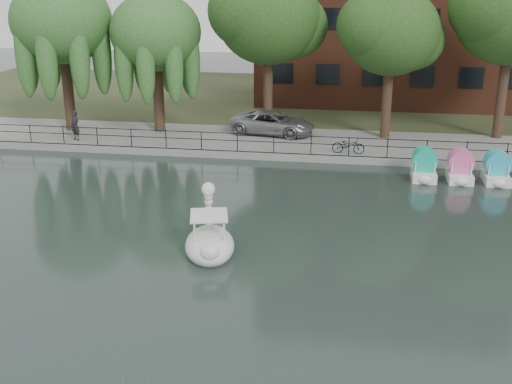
% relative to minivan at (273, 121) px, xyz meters
% --- Properties ---
extents(ground_plane, '(120.00, 120.00, 0.00)m').
position_rel_minivan_xyz_m(ground_plane, '(0.59, -17.22, -1.19)').
color(ground_plane, '#34413E').
extents(promenade, '(40.00, 6.00, 0.40)m').
position_rel_minivan_xyz_m(promenade, '(0.59, -1.22, -0.99)').
color(promenade, gray).
rests_on(promenade, ground_plane).
extents(kerb, '(40.00, 0.25, 0.40)m').
position_rel_minivan_xyz_m(kerb, '(0.59, -4.17, -0.99)').
color(kerb, gray).
rests_on(kerb, ground_plane).
extents(land_strip, '(60.00, 22.00, 0.36)m').
position_rel_minivan_xyz_m(land_strip, '(0.59, 12.78, -1.01)').
color(land_strip, '#47512D').
rests_on(land_strip, ground_plane).
extents(railing, '(32.00, 0.05, 1.00)m').
position_rel_minivan_xyz_m(railing, '(0.59, -3.97, -0.04)').
color(railing, black).
rests_on(railing, promenade).
extents(willow_left, '(5.88, 5.88, 9.01)m').
position_rel_minivan_xyz_m(willow_left, '(-12.41, -0.72, 5.68)').
color(willow_left, '#473323').
rests_on(willow_left, promenade).
extents(willow_mid, '(5.32, 5.32, 8.15)m').
position_rel_minivan_xyz_m(willow_mid, '(-6.91, -0.22, 5.06)').
color(willow_mid, '#473323').
rests_on(willow_mid, promenade).
extents(broadleaf_center, '(6.00, 6.00, 9.25)m').
position_rel_minivan_xyz_m(broadleaf_center, '(-0.41, 0.78, 5.87)').
color(broadleaf_center, '#473323').
rests_on(broadleaf_center, promenade).
extents(broadleaf_right, '(5.40, 5.40, 8.32)m').
position_rel_minivan_xyz_m(broadleaf_right, '(6.59, 0.28, 5.20)').
color(broadleaf_right, '#473323').
rests_on(broadleaf_right, promenade).
extents(broadleaf_far, '(6.30, 6.30, 9.71)m').
position_rel_minivan_xyz_m(broadleaf_far, '(13.09, 1.28, 6.21)').
color(broadleaf_far, '#473323').
rests_on(broadleaf_far, promenade).
extents(minivan, '(3.58, 6.05, 1.58)m').
position_rel_minivan_xyz_m(minivan, '(0.00, 0.00, 0.00)').
color(minivan, gray).
rests_on(minivan, promenade).
extents(bicycle, '(0.69, 1.75, 1.00)m').
position_rel_minivan_xyz_m(bicycle, '(4.56, -3.65, -0.29)').
color(bicycle, gray).
rests_on(bicycle, promenade).
extents(pedestrian, '(0.86, 0.76, 1.98)m').
position_rel_minivan_xyz_m(pedestrian, '(-11.01, -3.20, 0.20)').
color(pedestrian, black).
rests_on(pedestrian, promenade).
extents(swan_boat, '(2.38, 3.15, 2.39)m').
position_rel_minivan_xyz_m(swan_boat, '(-0.09, -16.42, -0.67)').
color(swan_boat, white).
rests_on(swan_boat, ground_plane).
extents(pedal_boat_row, '(7.95, 1.70, 1.40)m').
position_rel_minivan_xyz_m(pedal_boat_row, '(11.69, -6.26, -0.58)').
color(pedal_boat_row, white).
rests_on(pedal_boat_row, ground_plane).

